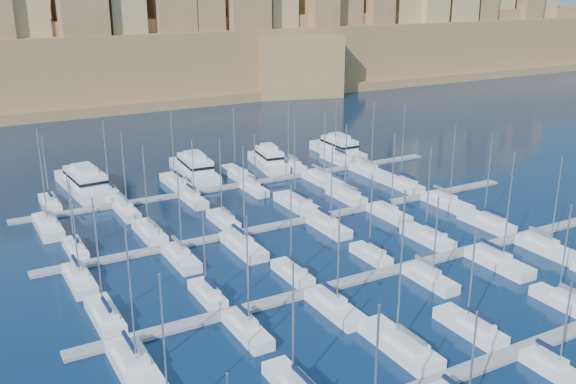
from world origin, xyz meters
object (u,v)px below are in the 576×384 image
motor_yacht_d (338,148)px  motor_yacht_b (195,168)px  sailboat_4 (561,300)px  sailboat_2 (400,345)px  motor_yacht_c (268,160)px  motor_yacht_a (85,182)px

motor_yacht_d → motor_yacht_b: bearing=178.9°
motor_yacht_d → sailboat_4: bearing=-102.1°
sailboat_2 → motor_yacht_c: sailboat_2 is taller
motor_yacht_a → motor_yacht_d: (54.38, -1.65, 0.00)m
sailboat_4 → motor_yacht_c: size_ratio=0.87×
motor_yacht_b → sailboat_2: bearing=-93.9°
motor_yacht_b → motor_yacht_a: bearing=177.3°
sailboat_4 → motor_yacht_a: size_ratio=0.64×
motor_yacht_a → motor_yacht_c: bearing=-4.0°
sailboat_2 → motor_yacht_d: size_ratio=1.08×
sailboat_2 → sailboat_4: 22.98m
motor_yacht_b → motor_yacht_c: bearing=-5.8°
motor_yacht_b → motor_yacht_d: (33.40, -0.65, -0.00)m
sailboat_2 → motor_yacht_d: 78.97m
sailboat_2 → motor_yacht_a: size_ratio=0.89×
sailboat_2 → motor_yacht_b: (4.71, 69.80, 0.94)m
motor_yacht_a → sailboat_2: bearing=-77.1°
motor_yacht_a → motor_yacht_c: (36.58, -2.58, 0.00)m
sailboat_2 → motor_yacht_c: size_ratio=1.20×
motor_yacht_a → motor_yacht_c: same height
motor_yacht_c → motor_yacht_d: (17.81, 0.93, 0.00)m
motor_yacht_a → motor_yacht_b: same height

